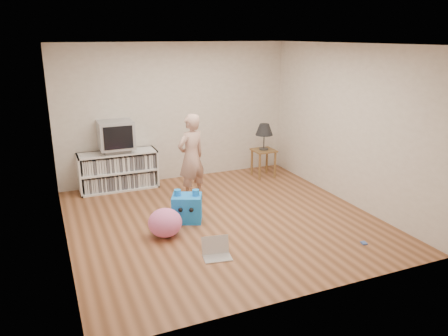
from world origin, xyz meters
The scene contains 13 objects.
ground centered at (0.00, 0.00, 0.00)m, with size 4.50×4.50×0.00m, color brown.
walls centered at (0.00, 0.00, 1.30)m, with size 4.52×4.52×2.60m.
ceiling centered at (0.00, 0.00, 2.60)m, with size 4.50×4.50×0.01m, color white.
media_unit centered at (-1.20, 2.04, 0.35)m, with size 1.40×0.45×0.70m.
dvd_deck centered at (-1.20, 2.02, 0.73)m, with size 0.45×0.35×0.07m, color gray.
crt_tv centered at (-1.20, 2.02, 1.02)m, with size 0.60×0.53×0.50m.
side_table centered at (1.59, 1.65, 0.42)m, with size 0.42×0.42×0.55m.
table_lamp centered at (1.59, 1.65, 0.94)m, with size 0.34×0.34×0.52m.
person centered at (-0.13, 1.02, 0.74)m, with size 0.54×0.36×1.49m, color tan.
laptop centered at (-0.52, -1.05, 0.07)m, with size 0.39×0.34×0.24m.
playing_cards centered at (1.46, -1.51, 0.01)m, with size 0.07×0.09×0.02m, color #4363B3.
plush_blue centered at (-0.51, 0.15, 0.21)m, with size 0.54×0.49×0.50m.
plush_pink centered at (-0.96, -0.23, 0.20)m, with size 0.48×0.48×0.40m, color pink.
Camera 1 is at (-2.39, -5.71, 2.72)m, focal length 35.00 mm.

